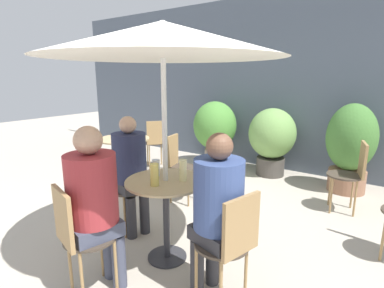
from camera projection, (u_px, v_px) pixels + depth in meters
name	position (u px, v px, depth m)	size (l,w,h in m)	color
ground_plane	(159.00, 250.00, 2.90)	(20.00, 20.00, 0.00)	#B2A899
storefront_wall	(282.00, 84.00, 5.17)	(10.00, 0.06, 3.00)	#4C5666
cafe_table_near	(166.00, 199.00, 2.65)	(0.71, 0.71, 0.76)	#2D2D33
cafe_table_far	(124.00, 149.00, 4.41)	(0.74, 0.74, 0.76)	#2D2D33
bistro_chair_0	(125.00, 180.00, 3.25)	(0.43, 0.41, 0.88)	#42382D
bistro_chair_1	(78.00, 232.00, 2.17)	(0.41, 0.43, 0.88)	#42382D
bistro_chair_2	(231.00, 239.00, 2.07)	(0.43, 0.41, 0.88)	#42382D
bistro_chair_4	(353.00, 170.00, 3.60)	(0.43, 0.41, 0.88)	#42382D
bistro_chair_5	(178.00, 162.00, 3.95)	(0.42, 0.40, 0.88)	#42382D
bistro_chair_6	(156.00, 139.00, 5.33)	(0.46, 0.45, 0.88)	#42382D
seated_person_0	(130.00, 165.00, 3.09)	(0.40, 0.37, 1.25)	#2D2D33
seated_person_1	(95.00, 197.00, 2.21)	(0.39, 0.42, 1.30)	#42475B
seated_person_2	(217.00, 204.00, 2.13)	(0.41, 0.38, 1.27)	#2D2D33
beer_glass_0	(183.00, 170.00, 2.58)	(0.07, 0.07, 0.19)	beige
beer_glass_1	(156.00, 168.00, 2.71)	(0.07, 0.07, 0.15)	silver
beer_glass_2	(154.00, 175.00, 2.46)	(0.07, 0.07, 0.19)	#DBC65B
potted_plant_0	(215.00, 128.00, 5.50)	(0.79, 0.79, 1.20)	slate
potted_plant_1	(272.00, 137.00, 4.96)	(0.77, 0.77, 1.13)	#47423D
potted_plant_2	(351.00, 144.00, 4.23)	(0.67, 0.67, 1.28)	#93664C
umbrella	(163.00, 40.00, 2.35)	(1.95, 1.95, 2.06)	silver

